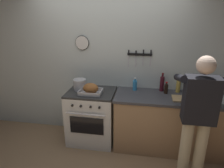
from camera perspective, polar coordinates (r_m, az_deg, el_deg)
wall_back at (r=3.41m, az=-1.04°, el=6.14°), size 6.00×0.13×2.60m
counter_block at (r=3.38m, az=18.82°, el=-10.52°), size 2.03×0.65×0.90m
stove at (r=3.43m, az=-5.75°, el=-9.11°), size 0.76×0.67×0.90m
person_cook at (r=2.63m, az=23.33°, el=-7.78°), size 0.51×0.63×1.66m
roasting_pan at (r=3.11m, az=-6.11°, el=-1.49°), size 0.35×0.26×0.18m
stock_pot at (r=3.30m, az=-9.16°, el=-0.18°), size 0.21×0.21×0.18m
cutting_board at (r=3.10m, az=20.14°, el=-4.05°), size 0.36×0.24×0.02m
bottle_wine_red at (r=3.31m, az=14.11°, el=0.15°), size 0.07×0.07×0.30m
bottle_dish_soap at (r=3.27m, az=6.56°, el=-0.29°), size 0.07×0.07×0.21m
bottle_cooking_oil at (r=3.33m, az=18.43°, el=-0.45°), size 0.07×0.07×0.26m
bottle_soy_sauce at (r=3.23m, az=15.20°, el=-1.32°), size 0.06×0.06×0.19m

